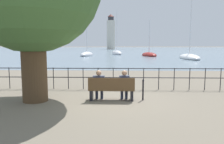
# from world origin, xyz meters

# --- Properties ---
(ground_plane) EXTENTS (1000.00, 1000.00, 0.00)m
(ground_plane) POSITION_xyz_m (0.00, 0.00, 0.00)
(ground_plane) COLOR #706656
(harbor_water) EXTENTS (600.00, 300.00, 0.01)m
(harbor_water) POSITION_xyz_m (0.00, 160.17, 0.00)
(harbor_water) COLOR slate
(harbor_water) RESTS_ON ground_plane
(park_bench) EXTENTS (1.77, 0.45, 0.90)m
(park_bench) POSITION_xyz_m (0.00, -0.06, 0.43)
(park_bench) COLOR brown
(park_bench) RESTS_ON ground_plane
(seated_person_left) EXTENTS (0.45, 0.35, 1.17)m
(seated_person_left) POSITION_xyz_m (-0.49, 0.02, 0.65)
(seated_person_left) COLOR #2D3347
(seated_person_left) RESTS_ON ground_plane
(seated_person_right) EXTENTS (0.39, 0.35, 1.17)m
(seated_person_right) POSITION_xyz_m (0.49, 0.02, 0.65)
(seated_person_right) COLOR #2D3347
(seated_person_right) RESTS_ON ground_plane
(promenade_railing) EXTENTS (14.66, 0.04, 1.05)m
(promenade_railing) POSITION_xyz_m (-0.00, 2.13, 0.69)
(promenade_railing) COLOR black
(promenade_railing) RESTS_ON ground_plane
(closed_umbrella) EXTENTS (0.09, 0.09, 0.86)m
(closed_umbrella) POSITION_xyz_m (1.22, 0.03, 0.48)
(closed_umbrella) COLOR black
(closed_umbrella) RESTS_ON ground_plane
(sailboat_0) EXTENTS (3.43, 6.65, 7.77)m
(sailboat_0) POSITION_xyz_m (6.24, 36.24, 0.26)
(sailboat_0) COLOR maroon
(sailboat_0) RESTS_ON ground_plane
(sailboat_1) EXTENTS (3.44, 7.96, 10.76)m
(sailboat_1) POSITION_xyz_m (-0.45, 44.76, 0.33)
(sailboat_1) COLOR silver
(sailboat_1) RESTS_ON ground_plane
(sailboat_2) EXTENTS (2.82, 6.03, 9.76)m
(sailboat_2) POSITION_xyz_m (-6.44, 36.23, 0.31)
(sailboat_2) COLOR silver
(sailboat_2) RESTS_ON ground_plane
(sailboat_3) EXTENTS (2.86, 8.63, 11.06)m
(sailboat_3) POSITION_xyz_m (11.49, 27.20, 0.27)
(sailboat_3) COLOR white
(sailboat_3) RESTS_ON ground_plane
(harbor_lighthouse) EXTENTS (4.74, 4.74, 19.97)m
(harbor_lighthouse) POSITION_xyz_m (-4.86, 118.56, 9.29)
(harbor_lighthouse) COLOR beige
(harbor_lighthouse) RESTS_ON ground_plane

